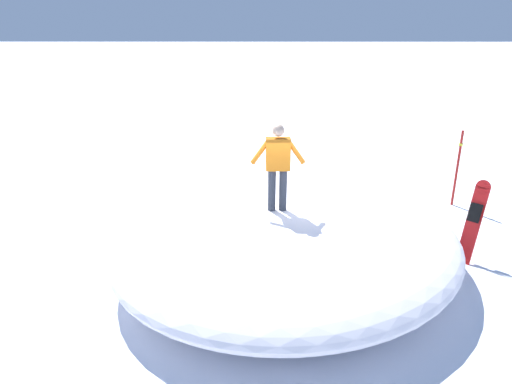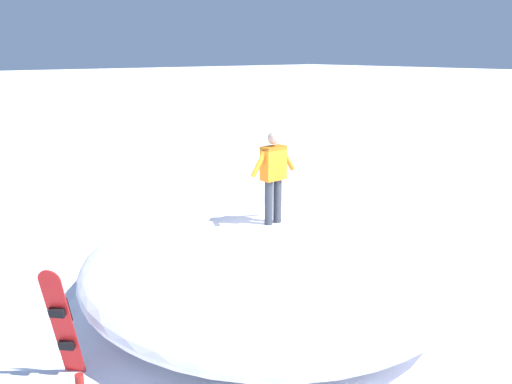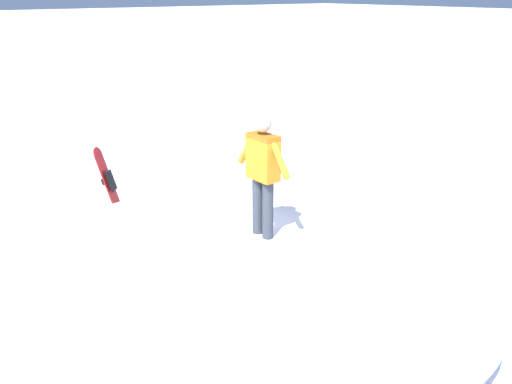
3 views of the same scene
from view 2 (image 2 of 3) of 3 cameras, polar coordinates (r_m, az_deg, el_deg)
name	(u,v)px [view 2 (image 2 of 3)]	position (r m, az deg, el deg)	size (l,w,h in m)	color
ground	(282,303)	(9.20, 2.78, -11.66)	(240.00, 240.00, 0.00)	white
snow_mound	(268,262)	(9.24, 1.26, -7.36)	(6.78, 6.18, 1.22)	white
snowboarder_standing	(273,172)	(9.02, 1.84, 2.08)	(0.97, 0.23, 1.57)	#333842
snowboard_primary_upright	(61,322)	(7.27, -19.84, -12.78)	(0.54, 0.53, 1.61)	red
backpack_near	(431,270)	(10.52, 17.98, -7.87)	(0.69, 0.37, 0.34)	black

